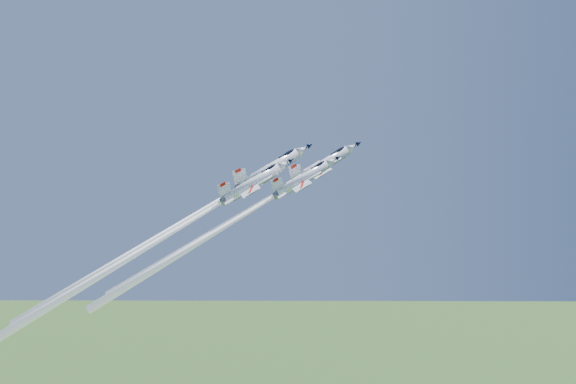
{
  "coord_description": "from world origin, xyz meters",
  "views": [
    {
      "loc": [
        1.01,
        -121.49,
        95.16
      ],
      "look_at": [
        0.0,
        0.0,
        88.64
      ],
      "focal_mm": 40.0,
      "sensor_mm": 36.0,
      "label": 1
    }
  ],
  "objects_px": {
    "jet_slot": "(149,246)",
    "jet_left": "(173,228)",
    "jet_right": "(223,228)",
    "jet_lead": "(243,214)"
  },
  "relations": [
    {
      "from": "jet_right",
      "to": "jet_slot",
      "type": "distance_m",
      "value": 15.43
    },
    {
      "from": "jet_lead",
      "to": "jet_right",
      "type": "xyz_separation_m",
      "value": [
        -3.16,
        -5.82,
        -2.04
      ]
    },
    {
      "from": "jet_left",
      "to": "jet_slot",
      "type": "height_order",
      "value": "jet_left"
    },
    {
      "from": "jet_slot",
      "to": "jet_lead",
      "type": "bearing_deg",
      "value": 81.14
    },
    {
      "from": "jet_lead",
      "to": "jet_right",
      "type": "height_order",
      "value": "jet_lead"
    },
    {
      "from": "jet_left",
      "to": "jet_lead",
      "type": "bearing_deg",
      "value": 50.85
    },
    {
      "from": "jet_lead",
      "to": "jet_slot",
      "type": "distance_m",
      "value": 18.44
    },
    {
      "from": "jet_left",
      "to": "jet_slot",
      "type": "bearing_deg",
      "value": -32.66
    },
    {
      "from": "jet_left",
      "to": "jet_right",
      "type": "bearing_deg",
      "value": 28.07
    },
    {
      "from": "jet_slot",
      "to": "jet_left",
      "type": "bearing_deg",
      "value": 147.34
    }
  ]
}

